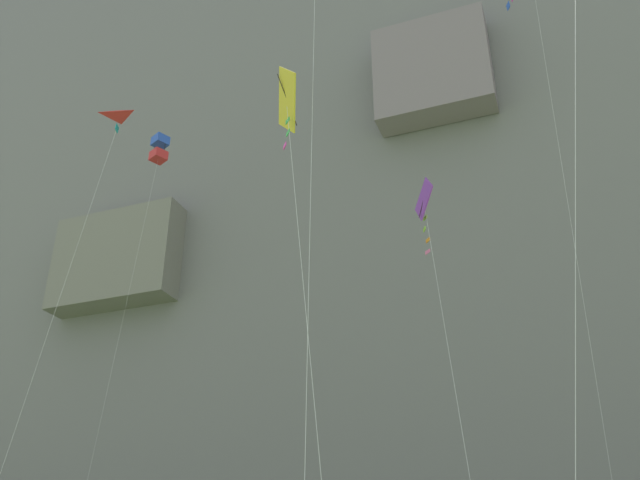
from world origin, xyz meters
name	(u,v)px	position (x,y,z in m)	size (l,w,h in m)	color
cliff_face	(466,190)	(-0.02, 56.75, 37.00)	(180.00, 26.02, 74.03)	slate
kite_box_near_cliff	(159,149)	(-20.16, 37.01, 33.71)	(1.56, 3.53, 34.83)	blue
kite_diamond_upper_left	(288,108)	(0.15, 15.43, 16.07)	(2.83, 2.32, 17.48)	yellow
kite_diamond_high_right	(425,205)	(2.56, 23.26, 16.48)	(2.53, 5.45, 17.97)	purple
kite_delta_mid_center	(115,146)	(-11.97, 22.35, 22.30)	(1.50, 4.71, 23.38)	red
kite_banner_far_left	(527,34)	(7.47, 30.77, 30.38)	(1.72, 3.78, 34.53)	black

